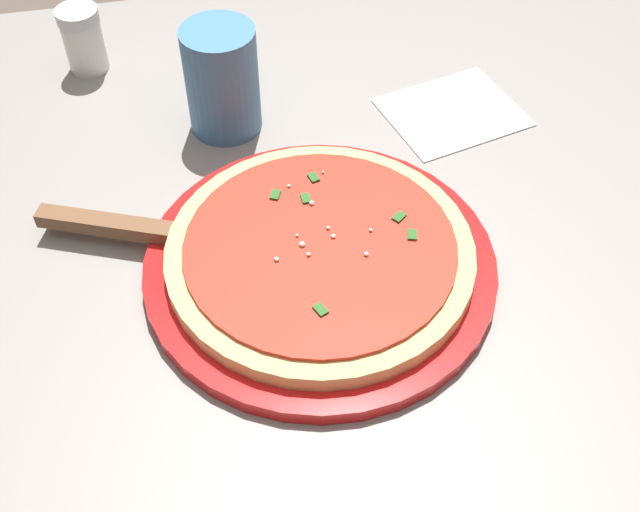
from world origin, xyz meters
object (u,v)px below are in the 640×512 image
cup_tall_drink (222,80)px  parmesan_shaker (83,39)px  serving_plate (320,266)px  pizza (320,253)px  pizza_server (150,232)px  napkin_folded_right (452,112)px

cup_tall_drink → parmesan_shaker: cup_tall_drink is taller
serving_plate → parmesan_shaker: (0.35, 0.19, 0.03)m
pizza → parmesan_shaker: 0.40m
serving_plate → pizza_server: size_ratio=1.41×
pizza_server → pizza: bearing=-112.7°
serving_plate → napkin_folded_right: serving_plate is taller
napkin_folded_right → pizza_server: bearing=111.6°
serving_plate → pizza: bearing=-32.6°
napkin_folded_right → cup_tall_drink: bearing=82.7°
serving_plate → pizza_server: (0.06, 0.14, 0.01)m
serving_plate → napkin_folded_right: (0.19, -0.18, -0.01)m
serving_plate → cup_tall_drink: cup_tall_drink is taller
serving_plate → cup_tall_drink: size_ratio=2.72×
pizza → napkin_folded_right: size_ratio=1.95×
cup_tall_drink → parmesan_shaker: 0.19m
cup_tall_drink → napkin_folded_right: bearing=-97.3°
pizza → pizza_server: pizza is taller
cup_tall_drink → parmesan_shaker: bearing=46.1°
serving_plate → pizza: pizza is taller
serving_plate → parmesan_shaker: bearing=28.7°
pizza_server → cup_tall_drink: 0.19m
parmesan_shaker → pizza_server: bearing=-170.1°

